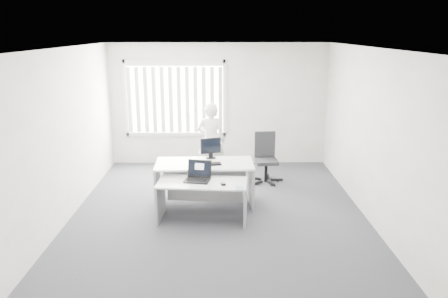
{
  "coord_description": "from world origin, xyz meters",
  "views": [
    {
      "loc": [
        0.04,
        -7.0,
        3.06
      ],
      "look_at": [
        0.1,
        0.15,
        1.11
      ],
      "focal_mm": 35.0,
      "sensor_mm": 36.0,
      "label": 1
    }
  ],
  "objects_px": {
    "desk_far": "(205,174)",
    "laptop": "(197,172)",
    "monitor": "(211,148)",
    "office_chair": "(266,166)",
    "person": "(211,140)",
    "desk_near": "(202,192)"
  },
  "relations": [
    {
      "from": "person",
      "to": "office_chair",
      "type": "bearing_deg",
      "value": 171.14
    },
    {
      "from": "desk_far",
      "to": "laptop",
      "type": "relative_size",
      "value": 4.36
    },
    {
      "from": "office_chair",
      "to": "monitor",
      "type": "xyz_separation_m",
      "value": [
        -1.12,
        -0.97,
        0.66
      ]
    },
    {
      "from": "desk_far",
      "to": "laptop",
      "type": "bearing_deg",
      "value": -100.81
    },
    {
      "from": "desk_far",
      "to": "monitor",
      "type": "distance_m",
      "value": 0.51
    },
    {
      "from": "desk_far",
      "to": "monitor",
      "type": "height_order",
      "value": "monitor"
    },
    {
      "from": "desk_far",
      "to": "office_chair",
      "type": "distance_m",
      "value": 1.77
    },
    {
      "from": "desk_far",
      "to": "desk_near",
      "type": "bearing_deg",
      "value": -92.98
    },
    {
      "from": "laptop",
      "to": "monitor",
      "type": "height_order",
      "value": "monitor"
    },
    {
      "from": "desk_near",
      "to": "laptop",
      "type": "height_order",
      "value": "laptop"
    },
    {
      "from": "office_chair",
      "to": "monitor",
      "type": "height_order",
      "value": "monitor"
    },
    {
      "from": "desk_near",
      "to": "office_chair",
      "type": "relative_size",
      "value": 1.46
    },
    {
      "from": "desk_far",
      "to": "office_chair",
      "type": "bearing_deg",
      "value": 43.66
    },
    {
      "from": "laptop",
      "to": "monitor",
      "type": "bearing_deg",
      "value": 88.82
    },
    {
      "from": "desk_far",
      "to": "laptop",
      "type": "height_order",
      "value": "laptop"
    },
    {
      "from": "desk_far",
      "to": "monitor",
      "type": "xyz_separation_m",
      "value": [
        0.11,
        0.28,
        0.41
      ]
    },
    {
      "from": "desk_near",
      "to": "person",
      "type": "height_order",
      "value": "person"
    },
    {
      "from": "desk_far",
      "to": "person",
      "type": "bearing_deg",
      "value": 84.91
    },
    {
      "from": "office_chair",
      "to": "monitor",
      "type": "relative_size",
      "value": 2.7
    },
    {
      "from": "person",
      "to": "monitor",
      "type": "height_order",
      "value": "person"
    },
    {
      "from": "office_chair",
      "to": "laptop",
      "type": "height_order",
      "value": "office_chair"
    },
    {
      "from": "monitor",
      "to": "office_chair",
      "type": "bearing_deg",
      "value": 23.05
    }
  ]
}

